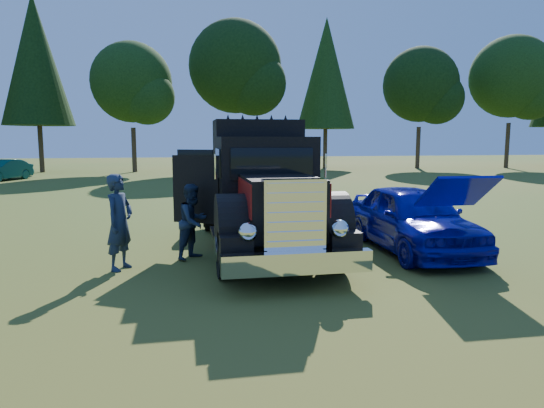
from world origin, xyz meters
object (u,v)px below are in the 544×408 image
Objects in this scene: distant_teal_car at (3,170)px; spectator_far at (193,221)px; diamond_t_truck at (263,195)px; spectator_near at (120,222)px; hotrod_coupe at (413,218)px.

spectator_far is at bearing -40.77° from distant_teal_car.
diamond_t_truck is 3.79× the size of spectator_near.
diamond_t_truck is 1.60× the size of hotrod_coupe.
diamond_t_truck is 4.44× the size of spectator_far.
spectator_near is at bearing -160.18° from diamond_t_truck.
spectator_near is (-6.38, -0.41, 0.18)m from hotrod_coupe.
diamond_t_truck reaches higher than distant_teal_car.
spectator_far reaches higher than distant_teal_car.
hotrod_coupe is 1.15× the size of distant_teal_car.
distant_teal_car is (-11.09, 22.23, -0.16)m from spectator_far.
diamond_t_truck is 3.46m from hotrod_coupe.
spectator_near is 24.81m from distant_teal_car.
hotrod_coupe reaches higher than distant_teal_car.
diamond_t_truck is 25.20m from distant_teal_car.
hotrod_coupe is at bearing -11.55° from diamond_t_truck.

